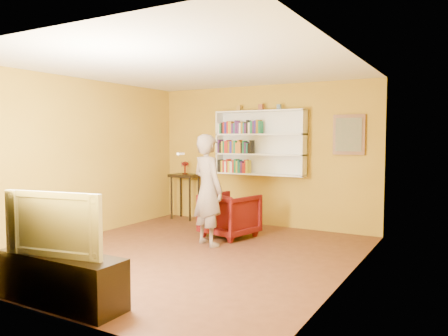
{
  "coord_description": "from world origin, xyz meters",
  "views": [
    {
      "loc": [
        3.53,
        -5.21,
        1.7
      ],
      "look_at": [
        0.13,
        0.75,
        1.22
      ],
      "focal_mm": 35.0,
      "sensor_mm": 36.0,
      "label": 1
    }
  ],
  "objects_px": {
    "console_table": "(185,182)",
    "person": "(208,190)",
    "ruby_lustre": "(185,165)",
    "armchair": "(230,215)",
    "television": "(60,223)",
    "bookshelf": "(261,143)",
    "tv_cabinet": "(62,279)"
  },
  "relations": [
    {
      "from": "console_table",
      "to": "armchair",
      "type": "height_order",
      "value": "console_table"
    },
    {
      "from": "armchair",
      "to": "television",
      "type": "height_order",
      "value": "television"
    },
    {
      "from": "console_table",
      "to": "tv_cabinet",
      "type": "distance_m",
      "value": 4.8
    },
    {
      "from": "tv_cabinet",
      "to": "armchair",
      "type": "bearing_deg",
      "value": 89.79
    },
    {
      "from": "television",
      "to": "console_table",
      "type": "bearing_deg",
      "value": 99.4
    },
    {
      "from": "armchair",
      "to": "person",
      "type": "distance_m",
      "value": 0.84
    },
    {
      "from": "person",
      "to": "armchair",
      "type": "bearing_deg",
      "value": -67.94
    },
    {
      "from": "bookshelf",
      "to": "ruby_lustre",
      "type": "distance_m",
      "value": 1.74
    },
    {
      "from": "armchair",
      "to": "tv_cabinet",
      "type": "height_order",
      "value": "armchair"
    },
    {
      "from": "console_table",
      "to": "ruby_lustre",
      "type": "distance_m",
      "value": 0.35
    },
    {
      "from": "ruby_lustre",
      "to": "television",
      "type": "relative_size",
      "value": 0.23
    },
    {
      "from": "bookshelf",
      "to": "console_table",
      "type": "relative_size",
      "value": 1.92
    },
    {
      "from": "ruby_lustre",
      "to": "television",
      "type": "bearing_deg",
      "value": -70.41
    },
    {
      "from": "bookshelf",
      "to": "ruby_lustre",
      "type": "height_order",
      "value": "bookshelf"
    },
    {
      "from": "console_table",
      "to": "person",
      "type": "height_order",
      "value": "person"
    },
    {
      "from": "console_table",
      "to": "person",
      "type": "relative_size",
      "value": 0.54
    },
    {
      "from": "armchair",
      "to": "tv_cabinet",
      "type": "distance_m",
      "value": 3.52
    },
    {
      "from": "bookshelf",
      "to": "person",
      "type": "xyz_separation_m",
      "value": [
        -0.07,
        -1.82,
        -0.72
      ]
    },
    {
      "from": "bookshelf",
      "to": "television",
      "type": "xyz_separation_m",
      "value": [
        -0.06,
        -4.66,
        -0.75
      ]
    },
    {
      "from": "ruby_lustre",
      "to": "person",
      "type": "relative_size",
      "value": 0.15
    },
    {
      "from": "console_table",
      "to": "television",
      "type": "relative_size",
      "value": 0.83
    },
    {
      "from": "bookshelf",
      "to": "television",
      "type": "height_order",
      "value": "bookshelf"
    },
    {
      "from": "console_table",
      "to": "television",
      "type": "height_order",
      "value": "television"
    },
    {
      "from": "ruby_lustre",
      "to": "bookshelf",
      "type": "bearing_deg",
      "value": 5.47
    },
    {
      "from": "tv_cabinet",
      "to": "television",
      "type": "distance_m",
      "value": 0.58
    },
    {
      "from": "ruby_lustre",
      "to": "tv_cabinet",
      "type": "relative_size",
      "value": 0.18
    },
    {
      "from": "console_table",
      "to": "person",
      "type": "bearing_deg",
      "value": -46.17
    },
    {
      "from": "tv_cabinet",
      "to": "television",
      "type": "bearing_deg",
      "value": 0.0
    },
    {
      "from": "person",
      "to": "ruby_lustre",
      "type": "bearing_deg",
      "value": -22.25
    },
    {
      "from": "console_table",
      "to": "television",
      "type": "distance_m",
      "value": 4.78
    },
    {
      "from": "console_table",
      "to": "armchair",
      "type": "bearing_deg",
      "value": -31.4
    },
    {
      "from": "armchair",
      "to": "person",
      "type": "height_order",
      "value": "person"
    }
  ]
}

